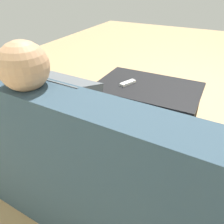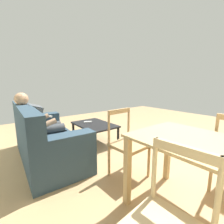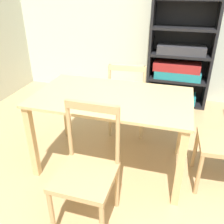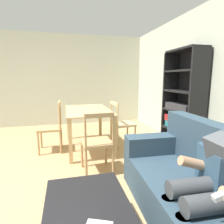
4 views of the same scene
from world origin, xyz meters
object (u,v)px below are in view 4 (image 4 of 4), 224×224
at_px(dining_table, 88,115).
at_px(dining_chair_facing_couch, 97,143).
at_px(dining_chair_near_wall, 122,124).
at_px(tv_remote, 100,224).
at_px(bookshelf, 183,111).
at_px(dining_chair_by_doorway, 52,128).
at_px(couch, 199,190).
at_px(person_lounging, 220,180).
at_px(coffee_table, 88,214).

height_order(dining_table, dining_chair_facing_couch, dining_chair_facing_couch).
bearing_deg(dining_chair_near_wall, dining_table, -90.24).
bearing_deg(dining_table, tv_remote, -5.25).
height_order(bookshelf, dining_chair_by_doorway, bookshelf).
xyz_separation_m(dining_chair_near_wall, dining_chair_by_doorway, (-0.00, -1.36, 0.01)).
bearing_deg(couch, dining_chair_by_doorway, -147.20).
bearing_deg(bookshelf, dining_chair_facing_couch, -73.62).
bearing_deg(dining_chair_near_wall, tv_remote, -19.87).
xyz_separation_m(bookshelf, dining_chair_by_doorway, (-0.54, -2.39, -0.31)).
bearing_deg(tv_remote, dining_chair_facing_couch, 14.16).
bearing_deg(dining_chair_by_doorway, person_lounging, 29.97).
xyz_separation_m(dining_table, dining_chair_by_doorway, (0.00, -0.68, -0.20)).
distance_m(couch, dining_chair_by_doorway, 2.66).
distance_m(dining_chair_facing_couch, dining_chair_by_doorway, 1.24).
height_order(coffee_table, dining_chair_facing_couch, dining_chair_facing_couch).
relative_size(bookshelf, dining_chair_near_wall, 2.09).
bearing_deg(person_lounging, dining_table, -163.24).
distance_m(tv_remote, dining_chair_near_wall, 2.69).
height_order(coffee_table, dining_table, dining_table).
bearing_deg(couch, dining_chair_near_wall, -177.95).
distance_m(dining_chair_near_wall, dining_chair_facing_couch, 1.24).
relative_size(coffee_table, dining_chair_facing_couch, 1.06).
xyz_separation_m(coffee_table, dining_table, (-2.34, 0.28, 0.29)).
xyz_separation_m(coffee_table, tv_remote, (0.19, 0.05, 0.06)).
relative_size(bookshelf, dining_chair_by_doorway, 2.00).
distance_m(bookshelf, dining_chair_by_doorway, 2.47).
bearing_deg(dining_table, dining_chair_near_wall, 89.76).
xyz_separation_m(couch, dining_chair_facing_couch, (-1.20, -0.76, 0.11)).
relative_size(person_lounging, dining_chair_facing_couch, 1.22).
relative_size(bookshelf, dining_table, 1.32).
height_order(person_lounging, dining_chair_by_doorway, person_lounging).
distance_m(coffee_table, bookshelf, 2.72).
relative_size(coffee_table, dining_table, 0.68).
xyz_separation_m(person_lounging, dining_chair_near_wall, (-2.47, -0.06, -0.12)).
bearing_deg(coffee_table, person_lounging, 82.81).
distance_m(dining_chair_near_wall, dining_chair_by_doorway, 1.36).
distance_m(couch, dining_chair_facing_couch, 1.42).
bearing_deg(dining_chair_facing_couch, dining_chair_by_doorway, -146.69).
bearing_deg(bookshelf, dining_chair_near_wall, -117.33).
bearing_deg(couch, coffee_table, -84.34).
bearing_deg(dining_chair_near_wall, dining_chair_facing_couch, -33.28).
relative_size(person_lounging, dining_chair_by_doorway, 1.18).
relative_size(dining_table, dining_chair_by_doorway, 1.51).
relative_size(couch, dining_table, 1.33).
bearing_deg(dining_chair_near_wall, person_lounging, 1.46).
bearing_deg(dining_table, coffee_table, -6.93).
bearing_deg(person_lounging, bookshelf, 153.44).
bearing_deg(bookshelf, tv_remote, -44.26).
height_order(couch, dining_chair_near_wall, couch).
distance_m(coffee_table, tv_remote, 0.21).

